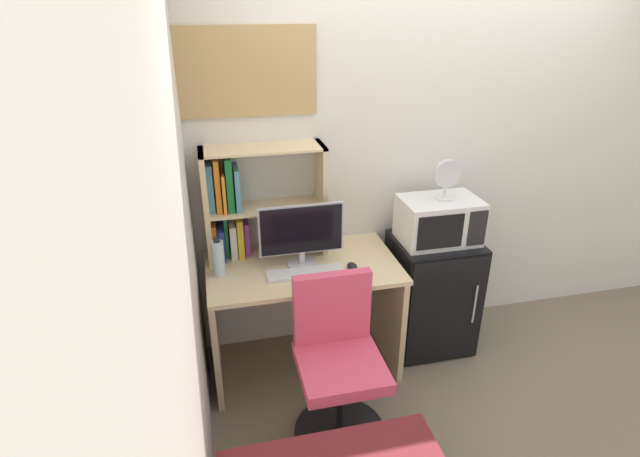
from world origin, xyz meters
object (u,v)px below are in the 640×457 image
at_px(wall_corkboard, 247,72).
at_px(water_bottle, 218,258).
at_px(computer_mouse, 352,266).
at_px(desk_fan, 447,177).
at_px(desk_chair, 338,371).
at_px(hutch_bookshelf, 246,203).
at_px(keyboard, 306,273).
at_px(mini_fridge, 431,293).
at_px(monitor, 301,233).
at_px(microwave, 439,220).

bearing_deg(wall_corkboard, water_bottle, -128.44).
bearing_deg(computer_mouse, desk_fan, 13.42).
relative_size(desk_fan, desk_chair, 0.28).
bearing_deg(desk_fan, hutch_bookshelf, 171.66).
relative_size(keyboard, mini_fridge, 0.56).
height_order(monitor, computer_mouse, monitor).
height_order(water_bottle, mini_fridge, water_bottle).
distance_m(monitor, desk_fan, 0.96).
xyz_separation_m(water_bottle, microwave, (1.40, 0.05, 0.07)).
xyz_separation_m(mini_fridge, desk_fan, (0.02, -0.00, 0.84)).
bearing_deg(desk_chair, microwave, 37.01).
bearing_deg(hutch_bookshelf, computer_mouse, -29.62).
xyz_separation_m(computer_mouse, wall_corkboard, (-0.52, 0.43, 1.09)).
distance_m(microwave, desk_fan, 0.29).
height_order(microwave, wall_corkboard, wall_corkboard).
height_order(computer_mouse, mini_fridge, mini_fridge).
relative_size(monitor, desk_chair, 0.54).
distance_m(keyboard, computer_mouse, 0.29).
bearing_deg(monitor, hutch_bookshelf, 143.33).
height_order(monitor, keyboard, monitor).
bearing_deg(desk_fan, mini_fridge, 171.50).
xyz_separation_m(hutch_bookshelf, wall_corkboard, (0.06, 0.10, 0.76)).
relative_size(desk_fan, wall_corkboard, 0.33).
distance_m(mini_fridge, wall_corkboard, 1.88).
distance_m(computer_mouse, desk_fan, 0.80).
height_order(water_bottle, microwave, microwave).
relative_size(mini_fridge, desk_fan, 3.11).
height_order(hutch_bookshelf, mini_fridge, hutch_bookshelf).
height_order(monitor, desk_chair, monitor).
height_order(desk_fan, wall_corkboard, wall_corkboard).
height_order(monitor, water_bottle, monitor).
bearing_deg(keyboard, water_bottle, 166.94).
height_order(computer_mouse, water_bottle, water_bottle).
xyz_separation_m(desk_chair, wall_corkboard, (-0.31, 0.90, 1.45)).
bearing_deg(computer_mouse, monitor, 158.97).
xyz_separation_m(hutch_bookshelf, keyboard, (0.30, -0.34, -0.34)).
distance_m(hutch_bookshelf, desk_chair, 1.13).
distance_m(keyboard, desk_fan, 1.05).
distance_m(monitor, computer_mouse, 0.37).
relative_size(hutch_bookshelf, water_bottle, 3.10).
xyz_separation_m(computer_mouse, mini_fridge, (0.62, 0.16, -0.38)).
relative_size(microwave, desk_fan, 1.91).
bearing_deg(microwave, desk_fan, -17.20).
relative_size(keyboard, computer_mouse, 5.30).
bearing_deg(wall_corkboard, mini_fridge, -13.66).
height_order(mini_fridge, desk_fan, desk_fan).
bearing_deg(mini_fridge, desk_fan, -8.50).
bearing_deg(monitor, desk_fan, 2.66).
height_order(monitor, mini_fridge, monitor).
relative_size(monitor, keyboard, 1.12).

